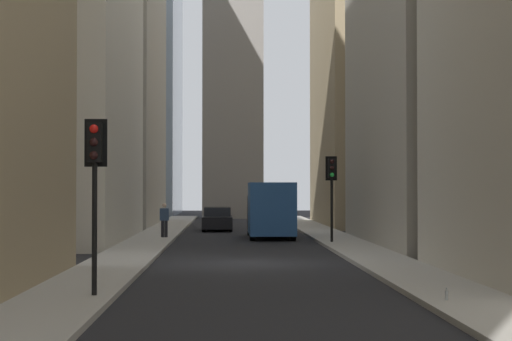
% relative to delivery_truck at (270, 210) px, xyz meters
% --- Properties ---
extents(ground_plane, '(135.00, 135.00, 0.00)m').
position_rel_delivery_truck_xyz_m(ground_plane, '(-14.48, 1.40, -1.46)').
color(ground_plane, black).
extents(sidewalk_right, '(90.00, 2.20, 0.14)m').
position_rel_delivery_truck_xyz_m(sidewalk_right, '(-14.48, 5.90, -1.39)').
color(sidewalk_right, '#A8A399').
rests_on(sidewalk_right, ground_plane).
extents(sidewalk_left, '(90.00, 2.20, 0.14)m').
position_rel_delivery_truck_xyz_m(sidewalk_left, '(-14.48, -3.10, -1.39)').
color(sidewalk_left, '#A8A399').
rests_on(sidewalk_left, ground_plane).
extents(building_left_far, '(15.26, 10.00, 22.32)m').
position_rel_delivery_truck_xyz_m(building_left_far, '(14.14, -9.20, 9.70)').
color(building_left_far, '#9E8966').
rests_on(building_left_far, ground_plane).
extents(building_left_midfar, '(15.72, 10.50, 19.84)m').
position_rel_delivery_truck_xyz_m(building_left_midfar, '(-5.67, -9.19, 8.47)').
color(building_left_midfar, '#A8A091').
rests_on(building_left_midfar, ground_plane).
extents(building_right_far, '(16.28, 10.50, 26.98)m').
position_rel_delivery_truck_xyz_m(building_right_far, '(14.71, 11.99, 12.04)').
color(building_right_far, '#A8A091').
rests_on(building_right_far, ground_plane).
extents(building_right_midfar, '(14.95, 10.50, 19.49)m').
position_rel_delivery_truck_xyz_m(building_right_midfar, '(-2.92, 11.99, 8.30)').
color(building_right_midfar, beige).
rests_on(building_right_midfar, ground_plane).
extents(church_spire, '(5.61, 5.61, 30.72)m').
position_rel_delivery_truck_xyz_m(church_spire, '(29.27, 1.73, 14.59)').
color(church_spire, gray).
rests_on(church_spire, ground_plane).
extents(delivery_truck, '(6.46, 2.25, 2.84)m').
position_rel_delivery_truck_xyz_m(delivery_truck, '(0.00, 0.00, 0.00)').
color(delivery_truck, '#285699').
rests_on(delivery_truck, ground_plane).
extents(sedan_black, '(4.30, 1.78, 1.42)m').
position_rel_delivery_truck_xyz_m(sedan_black, '(7.38, 2.80, -0.80)').
color(sedan_black, black).
rests_on(sedan_black, ground_plane).
extents(traffic_light_foreground, '(0.43, 0.52, 4.02)m').
position_rel_delivery_truck_xyz_m(traffic_light_foreground, '(-24.33, 5.26, 1.64)').
color(traffic_light_foreground, black).
rests_on(traffic_light_foreground, sidewalk_right).
extents(traffic_light_midblock, '(0.43, 0.52, 3.88)m').
position_rel_delivery_truck_xyz_m(traffic_light_midblock, '(-5.48, -2.50, 1.53)').
color(traffic_light_midblock, black).
rests_on(traffic_light_midblock, sidewalk_left).
extents(pedestrian, '(0.26, 0.44, 1.69)m').
position_rel_delivery_truck_xyz_m(pedestrian, '(-1.62, 5.33, -0.40)').
color(pedestrian, black).
rests_on(pedestrian, sidewalk_right).
extents(discarded_bottle, '(0.07, 0.07, 0.27)m').
position_rel_delivery_truck_xyz_m(discarded_bottle, '(-25.46, -2.52, -1.21)').
color(discarded_bottle, '#999EA3').
rests_on(discarded_bottle, sidewalk_left).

